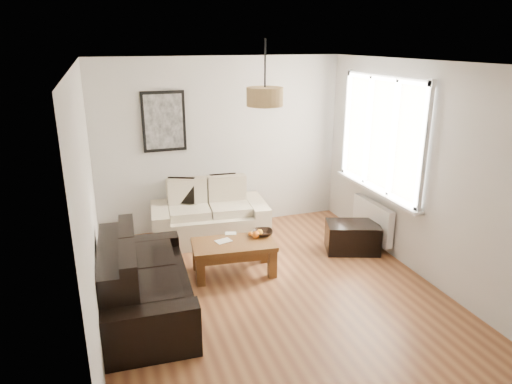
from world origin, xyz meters
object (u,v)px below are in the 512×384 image
object	(u,v)px
loveseat_cream	(209,211)
ottoman	(352,237)
coffee_table	(234,258)
sofa_leather	(145,278)

from	to	relation	value
loveseat_cream	ottoman	world-z (taller)	loveseat_cream
loveseat_cream	coffee_table	size ratio (longest dim) A/B	1.63
sofa_leather	coffee_table	world-z (taller)	sofa_leather
loveseat_cream	coffee_table	bearing A→B (deg)	-83.22
loveseat_cream	coffee_table	world-z (taller)	loveseat_cream
loveseat_cream	ottoman	bearing A→B (deg)	-26.19
sofa_leather	ottoman	world-z (taller)	sofa_leather
coffee_table	ottoman	xyz separation A→B (m)	(1.74, 0.09, -0.00)
coffee_table	ottoman	world-z (taller)	coffee_table
sofa_leather	coffee_table	xyz separation A→B (m)	(1.14, 0.54, -0.19)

